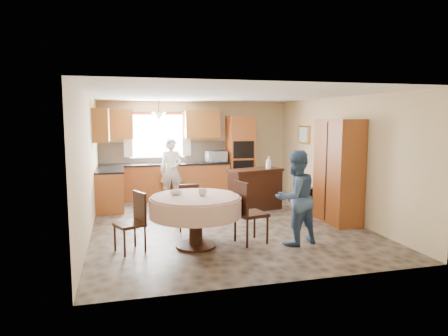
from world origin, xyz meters
TOP-DOWN VIEW (x-y plane):
  - floor at (0.00, 0.00)m, footprint 5.00×6.00m
  - ceiling at (0.00, 0.00)m, footprint 5.00×6.00m
  - wall_back at (0.00, 3.00)m, footprint 5.00×0.02m
  - wall_front at (0.00, -3.00)m, footprint 5.00×0.02m
  - wall_left at (-2.50, 0.00)m, footprint 0.02×6.00m
  - wall_right at (2.50, 0.00)m, footprint 0.02×6.00m
  - window at (-1.00, 2.98)m, footprint 1.40×0.03m
  - curtain_left at (-1.75, 2.93)m, footprint 0.22×0.02m
  - curtain_right at (-0.25, 2.93)m, footprint 0.22×0.02m
  - base_cab_back at (-0.85, 2.70)m, footprint 3.30×0.60m
  - counter_back at (-0.85, 2.70)m, footprint 3.30×0.64m
  - base_cab_left at (-2.20, 1.80)m, footprint 0.60×1.20m
  - counter_left at (-2.20, 1.80)m, footprint 0.64×1.20m
  - backsplash at (-0.85, 2.99)m, footprint 3.30×0.02m
  - wall_cab_left at (-2.05, 2.83)m, footprint 0.85×0.33m
  - wall_cab_right at (0.15, 2.83)m, footprint 0.90×0.33m
  - wall_cab_side at (-2.33, 1.80)m, footprint 0.33×1.20m
  - oven_tower at (1.15, 2.69)m, footprint 0.66×0.62m
  - oven_upper at (1.15, 2.38)m, footprint 0.56×0.01m
  - oven_lower at (1.15, 2.38)m, footprint 0.56×0.01m
  - pendant at (-1.00, 2.50)m, footprint 0.36×0.36m
  - sideboard at (0.98, 0.92)m, footprint 1.32×0.80m
  - space_heater at (2.14, 0.42)m, footprint 0.46×0.38m
  - cupboard at (2.22, -0.48)m, footprint 0.53×1.07m
  - dining_table at (-0.81, -1.32)m, footprint 1.46×1.46m
  - chair_left at (-1.77, -1.26)m, footprint 0.53×0.53m
  - chair_back at (-0.77, -0.36)m, footprint 0.39×0.39m
  - chair_right at (0.04, -1.36)m, footprint 0.55×0.55m
  - framed_picture at (2.47, 1.58)m, footprint 0.06×0.55m
  - microwave at (0.48, 2.65)m, footprint 0.55×0.40m
  - person_sink at (-0.73, 2.30)m, footprint 0.59×0.40m
  - person_dining at (0.80, -1.58)m, footprint 0.88×0.77m
  - bowl_sideboard at (0.73, 0.92)m, footprint 0.24×0.24m
  - bottle_sideboard at (1.28, 0.92)m, footprint 0.17×0.17m
  - cup_table at (-0.69, -1.34)m, footprint 0.14×0.14m
  - bowl_table at (-1.09, -1.16)m, footprint 0.26×0.26m

SIDE VIEW (x-z plane):
  - floor at x=0.00m, z-range -0.01..0.01m
  - space_heater at x=2.14m, z-range 0.00..0.54m
  - sideboard at x=0.98m, z-range 0.00..0.88m
  - base_cab_back at x=-0.85m, z-range 0.00..0.88m
  - base_cab_left at x=-2.20m, z-range 0.00..0.88m
  - chair_back at x=-0.77m, z-range 0.05..0.93m
  - chair_left at x=-1.77m, z-range 0.05..0.97m
  - chair_right at x=0.04m, z-range 0.05..1.10m
  - dining_table at x=-0.81m, z-range 0.23..1.07m
  - oven_lower at x=1.15m, z-range 0.53..0.97m
  - person_dining at x=0.80m, z-range 0.00..1.55m
  - person_sink at x=-0.73m, z-range 0.00..1.57m
  - bowl_table at x=-1.09m, z-range 0.84..0.90m
  - cup_table at x=-0.69m, z-range 0.84..0.94m
  - counter_back at x=-0.85m, z-range 0.88..0.92m
  - counter_left at x=-2.20m, z-range 0.88..0.92m
  - bowl_sideboard at x=0.73m, z-range 0.88..0.93m
  - cupboard at x=2.22m, z-range 0.00..2.04m
  - bottle_sideboard at x=1.28m, z-range 0.88..1.21m
  - oven_tower at x=1.15m, z-range 0.00..2.12m
  - microwave at x=0.48m, z-range 0.92..1.21m
  - backsplash at x=-0.85m, z-range 0.90..1.46m
  - wall_back at x=0.00m, z-range 0.00..2.50m
  - wall_front at x=0.00m, z-range 0.00..2.50m
  - wall_left at x=-2.50m, z-range 0.00..2.50m
  - wall_right at x=2.50m, z-range 0.00..2.50m
  - oven_upper at x=1.15m, z-range 1.02..1.48m
  - window at x=-1.00m, z-range 1.05..2.15m
  - curtain_left at x=-1.75m, z-range 1.08..2.22m
  - curtain_right at x=-0.25m, z-range 1.08..2.22m
  - framed_picture at x=2.47m, z-range 1.43..1.88m
  - wall_cab_left at x=-2.05m, z-range 1.55..2.27m
  - wall_cab_right at x=0.15m, z-range 1.55..2.27m
  - wall_cab_side at x=-2.33m, z-range 1.55..2.27m
  - pendant at x=-1.00m, z-range 2.03..2.21m
  - ceiling at x=0.00m, z-range 2.50..2.50m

